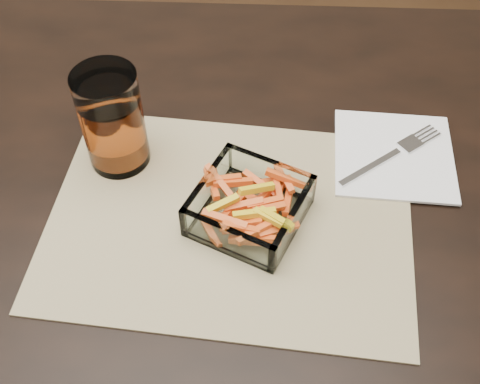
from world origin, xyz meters
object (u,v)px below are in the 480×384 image
at_px(dining_table, 130,243).
at_px(tumbler, 113,123).
at_px(glass_bowl, 249,208).
at_px(fork, 393,154).

distance_m(dining_table, tumbler, 0.18).
height_order(dining_table, glass_bowl, glass_bowl).
bearing_deg(dining_table, tumbler, 98.45).
height_order(tumbler, fork, tumbler).
distance_m(glass_bowl, tumbler, 0.21).
relative_size(dining_table, glass_bowl, 9.73).
xyz_separation_m(glass_bowl, fork, (0.19, 0.11, -0.01)).
bearing_deg(dining_table, fork, 15.00).
xyz_separation_m(dining_table, glass_bowl, (0.17, -0.02, 0.11)).
distance_m(dining_table, fork, 0.38).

